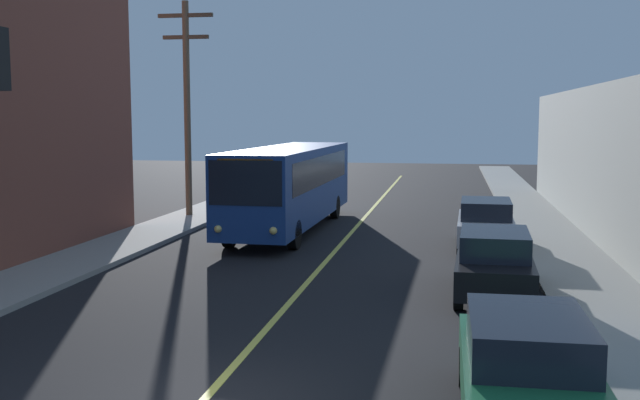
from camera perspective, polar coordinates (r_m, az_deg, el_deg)
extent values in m
cube|color=gray|center=(23.42, -18.09, -4.50)|extent=(2.50, 90.00, 0.15)
cube|color=gray|center=(20.97, 19.67, -5.82)|extent=(2.50, 90.00, 0.15)
cube|color=#D8CC4C|center=(25.87, 1.71, -3.32)|extent=(0.16, 60.00, 0.01)
cube|color=black|center=(30.23, 19.26, 0.78)|extent=(0.06, 19.57, 1.30)
cube|color=navy|center=(28.73, -2.28, 1.31)|extent=(2.77, 12.04, 2.75)
cube|color=black|center=(22.93, -5.76, 1.30)|extent=(2.35, 0.12, 1.40)
cube|color=black|center=(34.51, 0.04, 3.21)|extent=(2.30, 0.12, 1.10)
cube|color=black|center=(29.00, -4.69, 2.38)|extent=(0.25, 10.20, 1.10)
cube|color=black|center=(28.42, 0.18, 2.32)|extent=(0.25, 10.20, 1.10)
cube|color=orange|center=(22.90, -5.77, 2.80)|extent=(1.79, 0.09, 0.30)
sphere|color=#F9D872|center=(23.34, -7.85, -2.22)|extent=(0.24, 0.24, 0.24)
sphere|color=#F9D872|center=(22.83, -3.61, -2.37)|extent=(0.24, 0.24, 0.24)
cylinder|color=black|center=(25.18, -6.99, -2.50)|extent=(0.32, 1.01, 1.00)
cylinder|color=black|center=(24.58, -1.99, -2.67)|extent=(0.32, 1.01, 1.00)
cylinder|color=black|center=(32.51, -2.76, -0.44)|extent=(0.32, 1.01, 1.00)
cylinder|color=black|center=(32.05, 1.15, -0.54)|extent=(0.32, 1.01, 1.00)
cube|color=#196038|center=(11.17, 15.58, -13.26)|extent=(1.84, 4.42, 0.70)
cube|color=black|center=(10.97, 15.68, -10.06)|extent=(1.64, 2.48, 0.60)
cylinder|color=black|center=(12.64, 11.13, -12.47)|extent=(0.23, 0.64, 0.64)
cylinder|color=black|center=(12.79, 18.48, -12.46)|extent=(0.23, 0.64, 0.64)
cube|color=black|center=(18.71, 13.22, -5.21)|extent=(1.95, 4.46, 0.70)
cube|color=black|center=(18.59, 13.27, -3.24)|extent=(1.70, 2.52, 0.60)
cylinder|color=black|center=(17.32, 10.61, -7.27)|extent=(0.24, 0.65, 0.64)
cylinder|color=black|center=(17.35, 15.94, -7.38)|extent=(0.24, 0.65, 0.64)
cylinder|color=black|center=(20.24, 10.84, -5.28)|extent=(0.24, 0.65, 0.64)
cylinder|color=black|center=(20.28, 15.39, -5.38)|extent=(0.24, 0.65, 0.64)
cube|color=#B7B7BC|center=(25.48, 12.59, -2.12)|extent=(1.90, 4.44, 0.70)
cube|color=black|center=(25.39, 12.63, -0.66)|extent=(1.68, 2.50, 0.60)
cylinder|color=black|center=(24.05, 10.73, -3.42)|extent=(0.24, 0.65, 0.64)
cylinder|color=black|center=(24.08, 14.54, -3.50)|extent=(0.24, 0.65, 0.64)
cylinder|color=black|center=(27.01, 10.82, -2.35)|extent=(0.24, 0.65, 0.64)
cylinder|color=black|center=(27.04, 14.22, -2.42)|extent=(0.24, 0.65, 0.64)
cylinder|color=brown|center=(32.38, -10.17, 6.86)|extent=(0.28, 0.28, 9.08)
cube|color=#4C3D2D|center=(32.66, -10.31, 13.79)|extent=(2.40, 0.16, 0.16)
cube|color=#4C3D2D|center=(32.55, -10.28, 12.22)|extent=(2.00, 0.16, 0.16)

